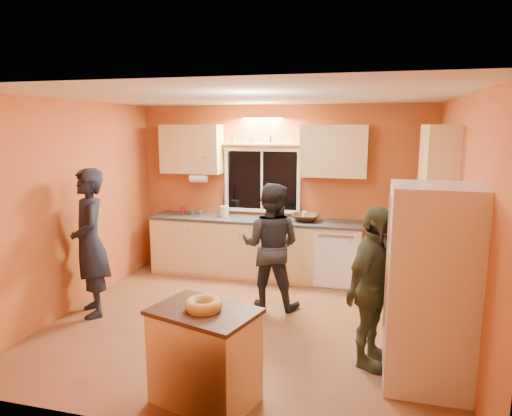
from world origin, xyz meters
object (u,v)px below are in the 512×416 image
(refrigerator, at_px, (430,287))
(person_left, at_px, (90,243))
(person_center, at_px, (271,246))
(person_right, at_px, (373,288))
(island, at_px, (205,355))

(refrigerator, height_order, person_left, refrigerator)
(refrigerator, distance_m, person_center, 2.22)
(person_left, bearing_deg, person_right, 42.88)
(island, relative_size, person_right, 0.62)
(island, height_order, person_left, person_left)
(island, xyz_separation_m, person_right, (1.33, 0.96, 0.37))
(person_left, height_order, person_center, person_left)
(island, xyz_separation_m, person_center, (0.08, 2.15, 0.38))
(person_right, bearing_deg, refrigerator, -88.08)
(person_left, xyz_separation_m, person_right, (3.31, -0.40, -0.12))
(person_center, bearing_deg, person_right, 138.65)
(person_center, bearing_deg, refrigerator, 143.40)
(refrigerator, height_order, island, refrigerator)
(refrigerator, distance_m, person_right, 0.53)
(refrigerator, height_order, person_center, refrigerator)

